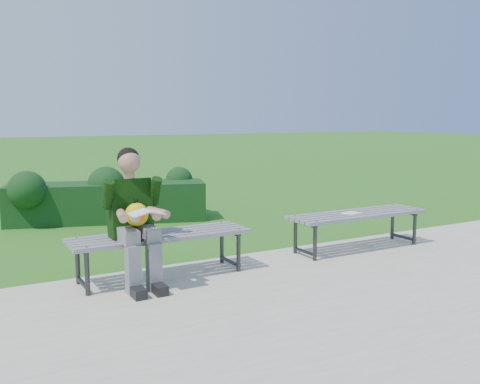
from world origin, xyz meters
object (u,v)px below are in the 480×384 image
at_px(bench_left, 161,239).
at_px(seated_boy, 134,214).
at_px(bench_right, 357,217).
at_px(paper_sheet, 351,213).
at_px(hedge, 104,198).

xyz_separation_m(bench_left, seated_boy, (-0.30, -0.09, 0.30)).
distance_m(bench_right, paper_sheet, 0.12).
distance_m(bench_left, paper_sheet, 2.41).
relative_size(hedge, seated_boy, 2.34).
bearing_deg(paper_sheet, bench_right, -0.00).
distance_m(hedge, paper_sheet, 3.94).
height_order(bench_right, paper_sheet, bench_right).
bearing_deg(bench_left, paper_sheet, -1.21).
bearing_deg(bench_right, paper_sheet, 180.00).
xyz_separation_m(hedge, bench_right, (2.20, -3.33, 0.05)).
height_order(hedge, seated_boy, seated_boy).
distance_m(hedge, seated_boy, 3.44).
distance_m(hedge, bench_right, 3.99).
bearing_deg(seated_boy, paper_sheet, 0.87).
bearing_deg(bench_left, bench_right, -1.17).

